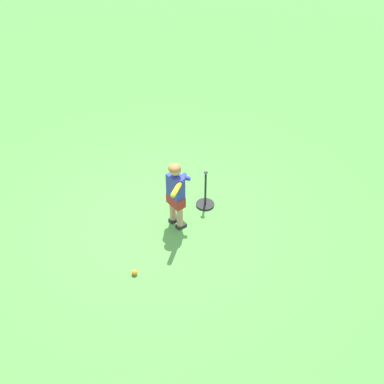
{
  "coord_description": "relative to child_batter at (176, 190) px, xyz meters",
  "views": [
    {
      "loc": [
        4.41,
        -3.12,
        4.97
      ],
      "look_at": [
        0.15,
        0.55,
        0.45
      ],
      "focal_mm": 46.91,
      "sensor_mm": 36.0,
      "label": 1
    }
  ],
  "objects": [
    {
      "name": "play_ball_far_left",
      "position": [
        0.39,
        -1.04,
        -0.61
      ],
      "size": [
        0.08,
        0.08,
        0.08
      ],
      "primitive_type": "sphere",
      "color": "orange",
      "rests_on": "ground"
    },
    {
      "name": "ground_plane",
      "position": [
        -0.16,
        -0.25,
        -0.65
      ],
      "size": [
        40.0,
        40.0,
        0.0
      ],
      "primitive_type": "plane",
      "color": "#519942"
    },
    {
      "name": "child_batter",
      "position": [
        0.0,
        0.0,
        0.0
      ],
      "size": [
        0.48,
        0.54,
        1.08
      ],
      "color": "#232328",
      "rests_on": "ground"
    },
    {
      "name": "batting_tee",
      "position": [
        -0.06,
        0.61,
        -0.55
      ],
      "size": [
        0.28,
        0.28,
        0.62
      ],
      "color": "black",
      "rests_on": "ground"
    }
  ]
}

